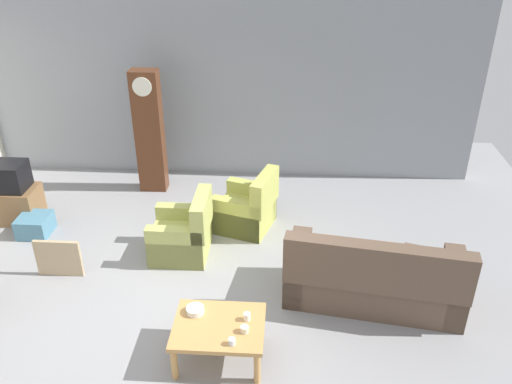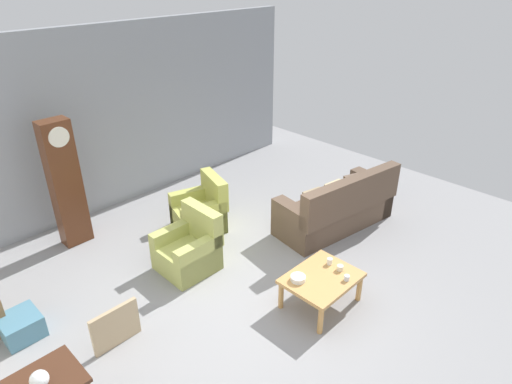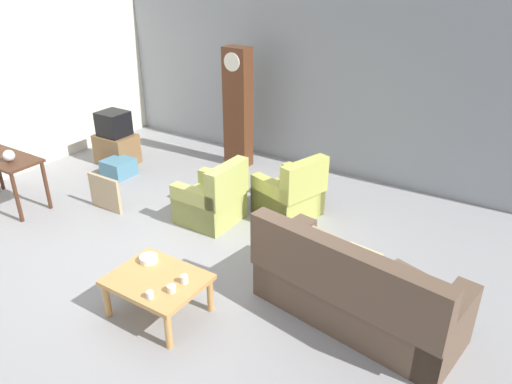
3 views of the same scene
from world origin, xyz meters
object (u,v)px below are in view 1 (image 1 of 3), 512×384
Objects in this scene: tv_stand_cabinet at (16,204)px; storage_box_blue at (35,225)px; couch_floral at (374,279)px; coffee_table_wood at (219,329)px; armchair_olive_far at (247,209)px; bowl_white_stacked at (195,310)px; cup_white_porcelain at (247,317)px; cup_cream_tall at (245,329)px; framed_picture_leaning at (59,258)px; grandfather_clock at (149,132)px; armchair_olive_near at (183,235)px; tv_crt at (10,176)px; cup_blue_rimmed at (232,342)px.

tv_stand_cabinet is 1.48× the size of storage_box_blue.
couch_floral is 2.01m from coffee_table_wood.
armchair_olive_far is 5.04× the size of bowl_white_stacked.
couch_floral is at bearing 31.78° from cup_white_porcelain.
coffee_table_wood is 10.86× the size of cup_cream_tall.
tv_stand_cabinet is 4.02m from bowl_white_stacked.
armchair_olive_far is at bearing 29.39° from framed_picture_leaning.
grandfather_clock is at bearing 115.96° from cup_cream_tall.
grandfather_clock is 2.67m from framed_picture_leaning.
armchair_olive_near is 2.83m from tv_stand_cabinet.
grandfather_clock reaches higher than tv_crt.
cup_blue_rimmed is (0.17, -0.27, 0.10)m from coffee_table_wood.
framed_picture_leaning is 1.31× the size of storage_box_blue.
couch_floral reaches higher than cup_white_porcelain.
armchair_olive_near is 2.20m from grandfather_clock.
grandfather_clock reaches higher than couch_floral.
bowl_white_stacked is at bearing 135.13° from cup_blue_rimmed.
armchair_olive_far is 3.58m from tv_crt.
storage_box_blue is at bearing -41.32° from tv_crt.
cup_cream_tall is at bearing 58.53° from cup_blue_rimmed.
tv_stand_cabinet is 7.70× the size of cup_cream_tall.
tv_stand_cabinet is 4.53m from cup_white_porcelain.
tv_crt is (-1.86, -1.13, -0.29)m from grandfather_clock.
tv_stand_cabinet is 4.62m from cup_cream_tall.
cup_white_porcelain is (0.29, 0.09, 0.11)m from coffee_table_wood.
armchair_olive_far is at bearing 81.37° from bowl_white_stacked.
armchair_olive_near is 1.53× the size of framed_picture_leaning.
cup_white_porcelain is (-1.45, -0.90, 0.14)m from couch_floral.
framed_picture_leaning is 1.22m from storage_box_blue.
framed_picture_leaning is at bearing -48.21° from tv_crt.
bowl_white_stacked is (3.18, -2.45, 0.21)m from tv_stand_cabinet.
framed_picture_leaning is at bearing -150.61° from armchair_olive_far.
cup_cream_tall is at bearing -93.62° from cup_white_porcelain.
armchair_olive_far is 2.71m from framed_picture_leaning.
cup_white_porcelain is at bearing 17.94° from coffee_table_wood.
cup_white_porcelain is (1.88, -3.66, -0.54)m from grandfather_clock.
tv_crt is 5.43× the size of cup_cream_tall.
framed_picture_leaning is 2.90m from cup_cream_tall.
tv_stand_cabinet is at bearing 138.68° from storage_box_blue.
cup_white_porcelain is 0.18m from cup_cream_tall.
coffee_table_wood is 4.94× the size of bowl_white_stacked.
armchair_olive_far is at bearing 135.39° from couch_floral.
storage_box_blue is at bearing 170.81° from armchair_olive_near.
tv_stand_cabinet is (-5.20, 1.63, -0.09)m from couch_floral.
armchair_olive_far is 11.31× the size of cup_white_porcelain.
coffee_table_wood is at bearing -68.71° from armchair_olive_near.
armchair_olive_far is 3.14m from storage_box_blue.
cup_blue_rimmed is at bearing -44.87° from bowl_white_stacked.
coffee_table_wood is at bearing 163.05° from cup_cream_tall.
grandfather_clock is at bearing 146.02° from armchair_olive_far.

